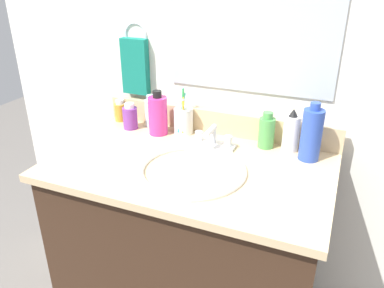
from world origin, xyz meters
TOP-DOWN VIEW (x-y plane):
  - vanity_cabinet at (0.00, 0.00)m, footprint 0.88×0.51m
  - countertop at (0.00, 0.00)m, footprint 0.92×0.56m
  - backsplash at (0.00, 0.27)m, footprint 0.92×0.02m
  - back_wall at (0.00, 0.33)m, footprint 2.02×0.04m
  - mirror_panel at (0.10, 0.31)m, footprint 0.60×0.01m
  - towel_ring at (-0.36, 0.31)m, footprint 0.10×0.01m
  - hand_towel at (-0.36, 0.29)m, footprint 0.11×0.04m
  - sink_basin at (0.03, -0.05)m, footprint 0.35×0.35m
  - faucet at (0.03, 0.14)m, footprint 0.16×0.10m
  - bottle_lotion_white at (0.28, 0.22)m, footprint 0.06×0.06m
  - bottle_gel_clear at (-0.27, 0.24)m, footprint 0.05×0.05m
  - bottle_cream_purple at (-0.33, 0.18)m, footprint 0.06×0.06m
  - bottle_toner_green at (0.20, 0.22)m, footprint 0.06×0.06m
  - bottle_soap_pink at (-0.20, 0.18)m, footprint 0.07×0.07m
  - bottle_shampoo_blue at (0.35, 0.18)m, footprint 0.07×0.07m
  - bottle_oil_amber at (-0.41, 0.24)m, footprint 0.05×0.05m
  - cup_white_ceramic at (-0.12, 0.22)m, footprint 0.07×0.08m

SIDE VIEW (x-z plane):
  - vanity_cabinet at x=0.00m, z-range 0.00..0.78m
  - back_wall at x=0.00m, z-range 0.00..1.30m
  - sink_basin at x=0.03m, z-range 0.72..0.83m
  - countertop at x=0.00m, z-range 0.78..0.80m
  - faucet at x=0.03m, z-range 0.79..0.87m
  - bottle_oil_amber at x=-0.41m, z-range 0.80..0.89m
  - backsplash at x=0.00m, z-range 0.80..0.89m
  - bottle_cream_purple at x=-0.33m, z-range 0.80..0.90m
  - cup_white_ceramic at x=-0.12m, z-range 0.76..0.94m
  - bottle_gel_clear at x=-0.27m, z-range 0.80..0.92m
  - bottle_toner_green at x=0.20m, z-range 0.80..0.93m
  - bottle_lotion_white at x=0.28m, z-range 0.79..0.95m
  - bottle_soap_pink at x=-0.20m, z-range 0.79..0.96m
  - bottle_shampoo_blue at x=0.35m, z-range 0.79..0.99m
  - hand_towel at x=-0.36m, z-range 0.91..1.13m
  - towel_ring at x=-0.36m, z-range 1.09..1.19m
  - mirror_panel at x=0.10m, z-range 0.97..1.53m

